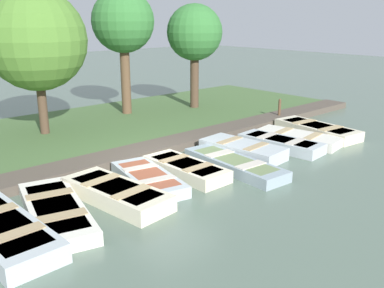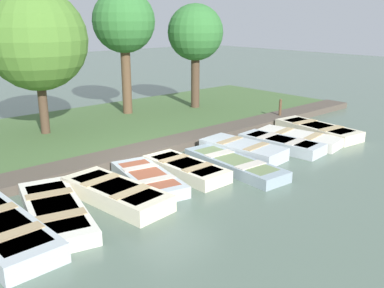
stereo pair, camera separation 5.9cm
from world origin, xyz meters
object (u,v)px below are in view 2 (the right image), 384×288
rowboat_0 (2,231)px  rowboat_9 (317,130)px  park_tree_right (195,34)px  rowboat_4 (186,168)px  park_tree_left (37,40)px  rowboat_2 (116,193)px  rowboat_8 (298,138)px  rowboat_3 (148,179)px  rowboat_7 (281,144)px  rowboat_1 (55,211)px  rowboat_5 (234,164)px  mooring_post_far (280,110)px  rowboat_6 (243,149)px  park_tree_center (124,23)px

rowboat_0 → rowboat_9: bearing=89.3°
park_tree_right → rowboat_9: bearing=4.0°
rowboat_4 → park_tree_left: 7.34m
rowboat_2 → park_tree_right: (-6.53, 8.43, 3.30)m
rowboat_4 → rowboat_8: size_ratio=0.87×
rowboat_3 → rowboat_7: bearing=97.2°
rowboat_1 → rowboat_7: rowboat_7 is taller
rowboat_1 → park_tree_left: park_tree_left is taller
rowboat_7 → rowboat_4: bearing=-99.9°
rowboat_5 → rowboat_1: bearing=-91.7°
rowboat_9 → rowboat_4: bearing=-84.5°
rowboat_9 → park_tree_left: (-6.53, -7.71, 3.26)m
rowboat_4 → mooring_post_far: (-2.16, 7.10, 0.30)m
rowboat_1 → rowboat_8: size_ratio=1.15×
rowboat_6 → rowboat_8: (0.29, 2.57, -0.05)m
rowboat_3 → rowboat_7: rowboat_7 is taller
rowboat_8 → rowboat_9: rowboat_9 is taller
rowboat_6 → park_tree_right: (-6.20, 3.55, 3.30)m
rowboat_3 → park_tree_right: size_ratio=0.60×
rowboat_6 → park_tree_right: 7.86m
rowboat_2 → mooring_post_far: (-2.42, 9.53, 0.28)m
rowboat_4 → park_tree_left: park_tree_left is taller
rowboat_2 → rowboat_5: bearing=77.6°
rowboat_7 → park_tree_left: size_ratio=0.56×
rowboat_5 → rowboat_3: bearing=-102.2°
park_tree_left → rowboat_7: bearing=37.8°
rowboat_2 → park_tree_right: bearing=120.9°
rowboat_3 → rowboat_8: rowboat_8 is taller
rowboat_1 → mooring_post_far: size_ratio=3.67×
rowboat_0 → rowboat_4: rowboat_0 is taller
rowboat_3 → park_tree_right: 10.07m
park_tree_center → rowboat_5: bearing=-11.2°
park_tree_center → park_tree_right: bearing=71.8°
rowboat_7 → park_tree_right: park_tree_right is taller
mooring_post_far → park_tree_center: bearing=-140.6°
park_tree_center → rowboat_1: bearing=-42.4°
rowboat_1 → rowboat_3: (-0.23, 2.67, -0.00)m
rowboat_1 → park_tree_center: bearing=151.2°
rowboat_9 → rowboat_8: bearing=-78.6°
rowboat_2 → rowboat_9: 8.87m
rowboat_0 → mooring_post_far: size_ratio=3.47×
rowboat_5 → rowboat_8: 3.73m
rowboat_3 → mooring_post_far: (-2.06, 8.32, 0.32)m
park_tree_left → rowboat_9: bearing=49.7°
rowboat_1 → park_tree_left: (-6.57, 2.63, 3.29)m
rowboat_2 → rowboat_3: size_ratio=1.06×
rowboat_4 → park_tree_center: bearing=157.9°
rowboat_2 → park_tree_center: (-7.55, 5.32, 3.78)m
rowboat_0 → rowboat_2: 2.70m
rowboat_3 → rowboat_5: 2.64m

